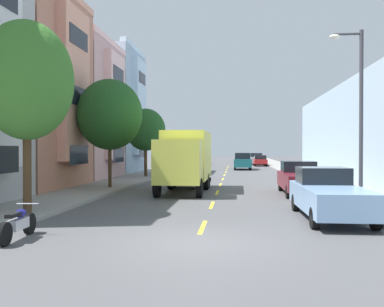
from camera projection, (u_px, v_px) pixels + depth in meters
ground_plane at (225, 173)px, 40.52m from camera, size 160.00×160.00×0.00m
sidewalk_left at (150, 173)px, 39.28m from camera, size 3.20×120.00×0.14m
sidewalk_right at (302, 174)px, 37.78m from camera, size 3.20×120.00×0.14m
lane_centerline_dashes at (224, 177)px, 35.05m from camera, size 0.14×47.20×0.01m
townhouse_third_rose at (52, 113)px, 32.83m from camera, size 10.60×7.99×11.01m
townhouse_fourth_powder_blue at (85, 113)px, 41.01m from camera, size 11.34×7.99×12.40m
street_tree_nearest at (27, 81)px, 14.63m from camera, size 3.28×3.28×6.85m
street_tree_second at (110, 115)px, 24.29m from camera, size 3.85×3.85×6.39m
street_tree_third at (146, 130)px, 33.95m from camera, size 3.27×3.27×5.60m
street_lamp at (357, 104)px, 16.75m from camera, size 1.35×0.28×7.11m
delivery_box_truck at (186, 158)px, 23.25m from camera, size 2.47×7.30×3.40m
parked_hatchback_red at (260, 161)px, 56.99m from camera, size 1.77×4.01×1.50m
parked_wagon_charcoal at (175, 167)px, 35.76m from camera, size 1.92×4.74×1.50m
parked_pickup_burgundy at (301, 179)px, 21.78m from camera, size 2.02×5.31×1.73m
parked_pickup_sky at (329, 195)px, 14.26m from camera, size 2.08×5.33×1.73m
parked_pickup_silver at (257, 159)px, 63.09m from camera, size 2.04×5.31×1.73m
parked_wagon_champagne at (201, 159)px, 63.94m from camera, size 1.92×4.74×1.50m
parked_sedan_black at (187, 163)px, 46.17m from camera, size 1.88×4.53×1.43m
moving_teal_sedan at (242, 161)px, 47.46m from camera, size 1.95×4.80×1.93m
parked_motorcycle at (18, 224)px, 10.92m from camera, size 0.62×2.05×0.90m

